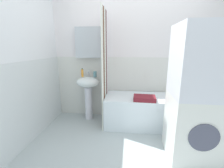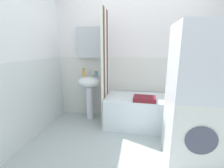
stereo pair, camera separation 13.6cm
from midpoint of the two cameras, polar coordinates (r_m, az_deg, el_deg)
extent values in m
cube|color=#ACB9BB|center=(2.26, 8.99, -25.45)|extent=(4.80, 5.60, 0.04)
cube|color=white|center=(3.04, 10.16, 9.63)|extent=(3.60, 0.05, 2.40)
cube|color=silver|center=(3.11, 9.70, -1.52)|extent=(3.60, 0.02, 1.20)
cube|color=silver|center=(3.06, -6.68, 14.82)|extent=(0.48, 0.12, 0.56)
cube|color=white|center=(2.62, -26.98, 7.79)|extent=(0.05, 1.81, 2.40)
cube|color=silver|center=(2.71, -25.07, -4.85)|extent=(0.02, 1.81, 1.20)
cylinder|color=white|center=(3.11, -6.86, -6.84)|extent=(0.14, 0.14, 0.64)
ellipsoid|color=white|center=(2.99, -7.09, 0.74)|extent=(0.44, 0.34, 0.20)
cylinder|color=silver|center=(3.06, -6.63, 3.43)|extent=(0.03, 0.03, 0.05)
cylinder|color=silver|center=(3.00, -6.92, 4.30)|extent=(0.02, 0.10, 0.02)
sphere|color=silver|center=(3.04, -6.67, 5.01)|extent=(0.03, 0.03, 0.03)
cylinder|color=gold|center=(2.99, -9.04, 4.04)|extent=(0.04, 0.04, 0.14)
sphere|color=#2B2922|center=(2.98, -9.10, 5.62)|extent=(0.02, 0.02, 0.02)
cylinder|color=slate|center=(2.96, -4.51, 3.70)|extent=(0.06, 0.06, 0.11)
cube|color=white|center=(2.90, 14.14, -9.81)|extent=(1.47, 0.65, 0.54)
cube|color=white|center=(2.47, -2.04, 4.32)|extent=(0.01, 0.13, 2.00)
cube|color=brown|center=(2.60, -1.46, 4.77)|extent=(0.01, 0.13, 2.00)
cube|color=white|center=(2.73, -0.94, 5.18)|extent=(0.01, 0.13, 2.00)
cube|color=brown|center=(2.86, -0.46, 5.56)|extent=(0.01, 0.13, 2.00)
cube|color=white|center=(2.98, -0.03, 5.90)|extent=(0.01, 0.13, 2.00)
cylinder|color=#CC5269|center=(3.14, 25.83, -2.30)|extent=(0.05, 0.05, 0.15)
cylinder|color=#212A21|center=(3.12, 26.00, -0.75)|extent=(0.04, 0.04, 0.02)
cylinder|color=gold|center=(3.09, 23.70, -2.26)|extent=(0.06, 0.06, 0.15)
cylinder|color=#202929|center=(3.07, 23.85, -0.67)|extent=(0.04, 0.04, 0.02)
cube|color=maroon|center=(2.61, 13.28, -5.28)|extent=(0.37, 0.28, 0.07)
cube|color=white|center=(2.23, 28.69, -14.47)|extent=(0.58, 0.58, 0.82)
cube|color=white|center=(2.00, 31.36, 7.04)|extent=(0.58, 0.58, 0.82)
cylinder|color=#4B4E62|center=(1.97, 31.69, -17.29)|extent=(0.32, 0.01, 0.32)
camera|label=1|loc=(0.07, -88.50, 0.36)|focal=24.97mm
camera|label=2|loc=(0.07, 91.50, -0.36)|focal=24.97mm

